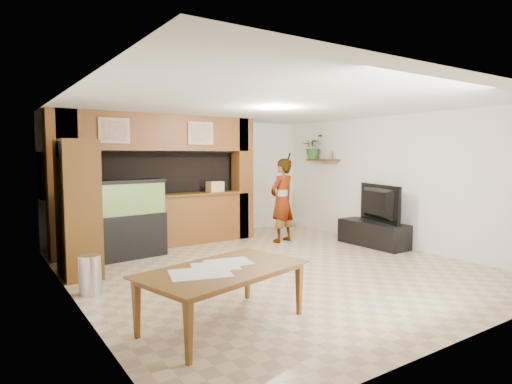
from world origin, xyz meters
TOP-DOWN VIEW (x-y plane):
  - floor at (0.00, 0.00)m, footprint 6.50×6.50m
  - ceiling at (0.00, 0.00)m, footprint 6.50×6.50m
  - wall_back at (0.00, 3.25)m, footprint 6.00×0.00m
  - wall_left at (-3.00, 0.00)m, footprint 0.00×6.50m
  - wall_right at (3.00, 0.00)m, footprint 0.00×6.50m
  - partition at (-0.95, 2.64)m, footprint 4.20×0.99m
  - wall_clock at (-2.97, 1.00)m, footprint 0.05×0.25m
  - wall_shelf at (2.85, 1.95)m, footprint 0.25×0.90m
  - pantry_cabinet at (-2.70, 1.23)m, footprint 0.51×0.84m
  - trash_can at (-2.77, 0.24)m, footprint 0.28×0.28m
  - aquarium at (-1.72, 1.95)m, footprint 1.25×0.47m
  - tv_stand at (2.65, 0.22)m, footprint 0.53×1.46m
  - television at (2.65, 0.22)m, footprint 0.53×1.29m
  - photo_frame at (2.85, 1.75)m, footprint 0.07×0.16m
  - potted_plant at (2.82, 2.26)m, footprint 0.66×0.62m
  - person at (1.38, 1.56)m, footprint 0.72×0.56m
  - microphone at (1.43, 1.40)m, footprint 0.04×0.10m
  - dining_table at (-1.82, -1.65)m, footprint 1.97×1.39m
  - newspaper_a at (-1.87, -1.53)m, footprint 0.60×0.52m
  - newspaper_b at (-2.13, -1.68)m, footprint 0.70×0.59m
  - newspaper_c at (-1.67, -1.45)m, footprint 0.56×0.46m
  - counter_box at (0.27, 2.45)m, footprint 0.35×0.25m

SIDE VIEW (x-z plane):
  - floor at x=0.00m, z-range 0.00..0.00m
  - tv_stand at x=2.65m, z-range 0.00..0.49m
  - trash_can at x=-2.77m, z-range 0.00..0.52m
  - dining_table at x=-1.82m, z-range 0.00..0.63m
  - newspaper_a at x=-1.87m, z-range 0.63..0.63m
  - newspaper_c at x=-1.67m, z-range 0.63..0.63m
  - newspaper_b at x=-2.13m, z-range 0.63..0.63m
  - aquarium at x=-1.72m, z-range -0.02..1.37m
  - television at x=2.65m, z-range 0.49..1.23m
  - person at x=1.38m, z-range 0.00..1.74m
  - pantry_cabinet at x=-2.70m, z-range 0.00..2.05m
  - counter_box at x=0.27m, z-range 1.04..1.26m
  - wall_back at x=0.00m, z-range -1.70..4.30m
  - wall_left at x=-3.00m, z-range -1.95..4.55m
  - wall_right at x=3.00m, z-range -1.95..4.55m
  - partition at x=-0.95m, z-range 0.01..2.61m
  - wall_shelf at x=2.85m, z-range 1.68..1.72m
  - microphone at x=1.43m, z-range 1.71..1.87m
  - photo_frame at x=2.85m, z-range 1.72..1.93m
  - wall_clock at x=-2.97m, z-range 1.77..2.02m
  - potted_plant at x=2.82m, z-range 1.72..2.30m
  - ceiling at x=0.00m, z-range 2.60..2.60m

